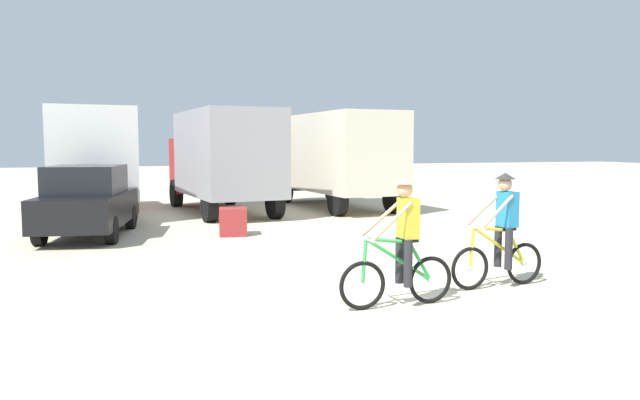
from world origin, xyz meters
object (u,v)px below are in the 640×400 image
cyclist_cowboy_hat (502,234)px  cyclist_orange_shirt (401,247)px  box_truck_cream_rv (337,156)px  box_truck_grey_hauler (222,157)px  supply_crate (233,222)px  box_truck_avon_van (88,157)px  sedan_parked (88,201)px

cyclist_cowboy_hat → cyclist_orange_shirt: bearing=-164.6°
box_truck_cream_rv → box_truck_grey_hauler: bearing=-176.6°
cyclist_cowboy_hat → supply_crate: size_ratio=2.64×
cyclist_orange_shirt → supply_crate: cyclist_orange_shirt is taller
box_truck_avon_van → sedan_parked: 4.97m
supply_crate → box_truck_cream_rv: bearing=48.6°
box_truck_grey_hauler → box_truck_avon_van: bearing=171.7°
box_truck_cream_rv → sedan_parked: (-8.17, -4.50, -0.99)m
cyclist_orange_shirt → supply_crate: size_ratio=2.64×
box_truck_avon_van → box_truck_cream_rv: same height
cyclist_cowboy_hat → supply_crate: cyclist_cowboy_hat is taller
sedan_parked → box_truck_grey_hauler: bearing=46.7°
sedan_parked → supply_crate: size_ratio=6.44×
sedan_parked → supply_crate: 3.57m
sedan_parked → cyclist_cowboy_hat: 10.09m
box_truck_cream_rv → cyclist_cowboy_hat: (-1.69, -12.23, -1.03)m
box_truck_avon_van → sedan_parked: (0.20, -4.86, -0.99)m
box_truck_grey_hauler → box_truck_cream_rv: same height
sedan_parked → box_truck_cream_rv: bearing=28.9°
box_truck_cream_rv → box_truck_avon_van: bearing=177.5°
sedan_parked → supply_crate: bearing=-14.7°
box_truck_avon_van → box_truck_grey_hauler: (4.20, -0.61, 0.00)m
supply_crate → box_truck_grey_hauler: bearing=83.5°
supply_crate → cyclist_cowboy_hat: bearing=-65.9°
sedan_parked → cyclist_cowboy_hat: (6.48, -7.73, -0.04)m
cyclist_orange_shirt → cyclist_cowboy_hat: same height
box_truck_avon_van → sedan_parked: box_truck_avon_van is taller
cyclist_cowboy_hat → box_truck_grey_hauler: bearing=101.7°
cyclist_orange_shirt → box_truck_cream_rv: bearing=73.8°
box_truck_grey_hauler → cyclist_cowboy_hat: box_truck_grey_hauler is taller
box_truck_grey_hauler → supply_crate: (-0.59, -5.15, -1.53)m
supply_crate → sedan_parked: bearing=165.3°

